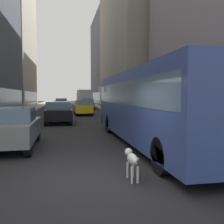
{
  "coord_description": "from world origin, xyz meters",
  "views": [
    {
      "loc": [
        -0.84,
        -6.26,
        2.08
      ],
      "look_at": [
        1.12,
        3.97,
        1.4
      ],
      "focal_mm": 40.6,
      "sensor_mm": 36.0,
      "label": 1
    }
  ],
  "objects": [
    {
      "name": "sidewalk_right",
      "position": [
        5.7,
        35.0,
        0.07
      ],
      "size": [
        2.4,
        110.0,
        0.15
      ],
      "primitive_type": "cube",
      "color": "#9E9991",
      "rests_on": "ground"
    },
    {
      "name": "car_black_suv",
      "position": [
        -1.2,
        13.12,
        0.82
      ],
      "size": [
        1.91,
        4.2,
        1.62
      ],
      "color": "black",
      "rests_on": "ground"
    },
    {
      "name": "dalmatian_dog",
      "position": [
        0.79,
        -0.32,
        0.51
      ],
      "size": [
        0.22,
        0.96,
        0.72
      ],
      "color": "white",
      "rests_on": "ground"
    },
    {
      "name": "box_truck",
      "position": [
        2.8,
        39.27,
        1.67
      ],
      "size": [
        2.3,
        7.5,
        3.05
      ],
      "color": "#A51919",
      "rests_on": "ground"
    },
    {
      "name": "ground_plane",
      "position": [
        0.0,
        35.0,
        0.0
      ],
      "size": [
        120.0,
        120.0,
        0.0
      ],
      "primitive_type": "plane",
      "color": "#232326"
    },
    {
      "name": "transit_bus",
      "position": [
        2.8,
        4.06,
        1.78
      ],
      "size": [
        2.78,
        11.53,
        3.05
      ],
      "color": "#33478C",
      "rests_on": "ground"
    },
    {
      "name": "car_grey_wagon",
      "position": [
        -2.8,
        4.13,
        0.82
      ],
      "size": [
        1.72,
        4.01,
        1.62
      ],
      "color": "slate",
      "rests_on": "ground"
    },
    {
      "name": "car_white_van",
      "position": [
        -1.2,
        36.43,
        0.82
      ],
      "size": [
        1.92,
        4.34,
        1.62
      ],
      "color": "silver",
      "rests_on": "ground"
    },
    {
      "name": "sidewalk_left",
      "position": [
        -5.7,
        35.0,
        0.07
      ],
      "size": [
        2.4,
        110.0,
        0.15
      ],
      "primitive_type": "cube",
      "color": "#ADA89E",
      "rests_on": "ground"
    },
    {
      "name": "building_left_far",
      "position": [
        -11.9,
        43.56,
        16.88
      ],
      "size": [
        10.53,
        20.97,
        33.77
      ],
      "color": "#B2A893",
      "rests_on": "ground"
    },
    {
      "name": "car_blue_hatchback",
      "position": [
        2.8,
        32.66,
        0.82
      ],
      "size": [
        1.73,
        4.58,
        1.62
      ],
      "color": "#4C6BB7",
      "rests_on": "ground"
    },
    {
      "name": "building_right_mid",
      "position": [
        11.9,
        30.59,
        10.52
      ],
      "size": [
        11.98,
        20.49,
        21.05
      ],
      "color": "gray",
      "rests_on": "ground"
    },
    {
      "name": "building_right_far",
      "position": [
        11.9,
        52.03,
        10.08
      ],
      "size": [
        11.1,
        18.52,
        20.18
      ],
      "color": "#4C515B",
      "rests_on": "ground"
    },
    {
      "name": "traffic_light_near",
      "position": [
        4.9,
        3.66,
        2.44
      ],
      "size": [
        0.24,
        0.41,
        3.4
      ],
      "color": "black",
      "rests_on": "sidewalk_right"
    },
    {
      "name": "car_yellow_taxi",
      "position": [
        1.2,
        20.73,
        0.82
      ],
      "size": [
        1.73,
        4.23,
        1.62
      ],
      "color": "yellow",
      "rests_on": "ground"
    }
  ]
}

